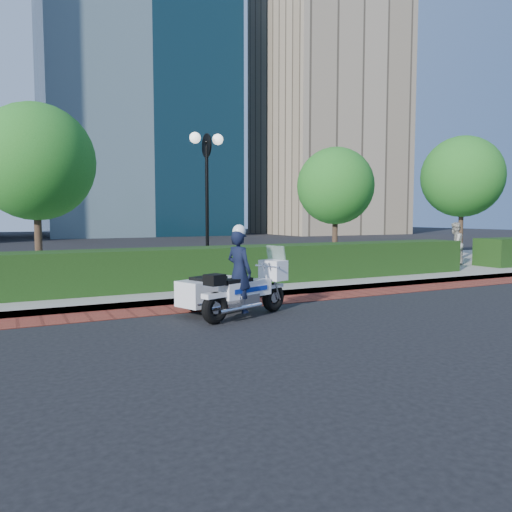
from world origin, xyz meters
name	(u,v)px	position (x,y,z in m)	size (l,w,h in m)	color
ground	(256,317)	(0.00, 0.00, 0.00)	(120.00, 120.00, 0.00)	black
brick_strip	(226,305)	(0.00, 1.50, 0.01)	(60.00, 1.00, 0.01)	maroon
sidewalk	(167,279)	(0.00, 6.00, 0.07)	(60.00, 8.00, 0.15)	gray
hedge_main	(194,267)	(0.00, 3.60, 0.65)	(18.00, 1.20, 1.00)	black
lamppost	(207,182)	(1.00, 5.20, 2.96)	(1.02, 0.70, 4.21)	black
tree_b	(36,162)	(-3.50, 6.50, 3.43)	(3.20, 3.20, 4.89)	#332319
tree_c	(336,186)	(6.50, 6.50, 3.05)	(2.80, 2.80, 4.30)	#332319
tree_d	(462,177)	(13.00, 6.50, 3.61)	(3.40, 3.40, 5.16)	#332319
tower_center	(132,8)	(8.00, 44.00, 23.00)	(18.00, 15.00, 46.00)	black
tower_right	(328,106)	(28.00, 38.00, 14.00)	(14.00, 12.00, 28.00)	gray
police_motorcycle	(231,285)	(-0.39, 0.33, 0.62)	(2.29, 1.69, 1.81)	black
pedestrian	(455,244)	(10.47, 4.55, 0.94)	(0.77, 0.60, 1.58)	#A7A294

